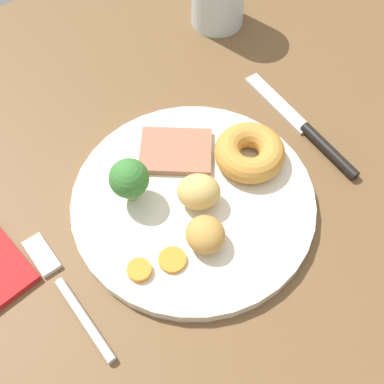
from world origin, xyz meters
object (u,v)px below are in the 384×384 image
at_px(carrot_coin_back, 172,260).
at_px(meat_slice_main, 176,151).
at_px(yorkshire_pudding, 251,154).
at_px(roast_potato_right, 205,235).
at_px(roast_potato_left, 199,192).
at_px(broccoli_floret, 129,179).
at_px(dinner_plate, 192,201).
at_px(knife, 309,132).
at_px(fork, 66,292).
at_px(carrot_coin_front, 139,270).

bearing_deg(carrot_coin_back, meat_slice_main, 50.27).
relative_size(meat_slice_main, yorkshire_pudding, 1.02).
bearing_deg(roast_potato_right, roast_potato_left, 58.27).
relative_size(roast_potato_right, broccoli_floret, 0.75).
bearing_deg(dinner_plate, broccoli_floret, 139.94).
xyz_separation_m(dinner_plate, knife, (0.16, -0.01, -0.00)).
relative_size(meat_slice_main, roast_potato_left, 1.76).
distance_m(yorkshire_pudding, carrot_coin_back, 0.14).
xyz_separation_m(fork, knife, (0.32, -0.01, 0.00)).
xyz_separation_m(roast_potato_right, broccoli_floret, (-0.02, 0.09, 0.02)).
bearing_deg(yorkshire_pudding, carrot_coin_back, -164.13).
height_order(dinner_plate, roast_potato_left, roast_potato_left).
bearing_deg(carrot_coin_front, fork, 153.81).
height_order(dinner_plate, roast_potato_right, roast_potato_right).
height_order(dinner_plate, carrot_coin_back, carrot_coin_back).
relative_size(dinner_plate, meat_slice_main, 3.28).
xyz_separation_m(roast_potato_right, knife, (0.19, 0.04, -0.03)).
relative_size(carrot_coin_back, broccoli_floret, 0.50).
relative_size(yorkshire_pudding, knife, 0.41).
bearing_deg(knife, meat_slice_main, 69.48).
xyz_separation_m(roast_potato_left, knife, (0.16, -0.00, -0.03)).
bearing_deg(fork, roast_potato_left, -90.53).
bearing_deg(carrot_coin_back, dinner_plate, 36.16).
xyz_separation_m(carrot_coin_front, broccoli_floret, (0.04, 0.07, 0.03)).
bearing_deg(knife, roast_potato_right, 105.84).
xyz_separation_m(dinner_plate, carrot_coin_front, (-0.09, -0.03, 0.01)).
relative_size(dinner_plate, fork, 1.66).
bearing_deg(broccoli_floret, fork, -159.10).
bearing_deg(dinner_plate, knife, -4.37).
relative_size(yorkshire_pudding, broccoli_floret, 1.41).
distance_m(roast_potato_right, carrot_coin_back, 0.04).
bearing_deg(yorkshire_pudding, carrot_coin_front, -170.52).
height_order(dinner_plate, carrot_coin_front, carrot_coin_front).
relative_size(roast_potato_right, fork, 0.26).
relative_size(roast_potato_right, knife, 0.22).
xyz_separation_m(dinner_plate, roast_potato_right, (-0.02, -0.05, 0.02)).
xyz_separation_m(roast_potato_left, carrot_coin_back, (-0.06, -0.04, -0.02)).
bearing_deg(broccoli_floret, meat_slice_main, 12.38).
distance_m(carrot_coin_back, knife, 0.23).
bearing_deg(meat_slice_main, yorkshire_pudding, -47.42).
bearing_deg(carrot_coin_front, roast_potato_right, -12.57).
bearing_deg(roast_potato_left, knife, -1.57).
xyz_separation_m(roast_potato_left, roast_potato_right, (-0.02, -0.04, -0.00)).
xyz_separation_m(roast_potato_left, carrot_coin_front, (-0.09, -0.02, -0.01)).
height_order(meat_slice_main, knife, meat_slice_main).
xyz_separation_m(yorkshire_pudding, fork, (-0.23, 0.00, -0.02)).
relative_size(broccoli_floret, knife, 0.29).
height_order(meat_slice_main, roast_potato_left, roast_potato_left).
xyz_separation_m(yorkshire_pudding, carrot_coin_back, (-0.14, -0.04, -0.01)).
relative_size(meat_slice_main, knife, 0.42).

